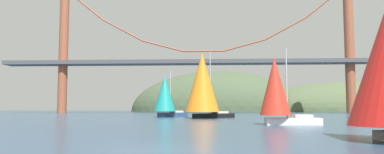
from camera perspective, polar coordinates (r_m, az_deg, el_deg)
ground_plane at (r=17.45m, az=-5.88°, el=-10.91°), size 360.00×360.00×0.00m
headland_center at (r=152.16m, az=4.04°, el=-5.31°), size 71.09×44.00×32.74m
headland_right at (r=162.57m, az=23.89°, el=-4.88°), size 80.70×44.00×24.57m
suspension_bridge at (r=113.20m, az=1.77°, el=3.18°), size 123.35×6.00×39.16m
sailboat_orange_sail at (r=62.67m, az=1.67°, el=-1.00°), size 9.63×8.78×11.45m
sailboat_scarlet_sail at (r=40.66m, az=12.92°, el=-1.94°), size 6.61×3.53×8.20m
sailboat_teal_sail at (r=70.16m, az=-4.09°, el=-2.74°), size 7.07×6.90×8.73m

